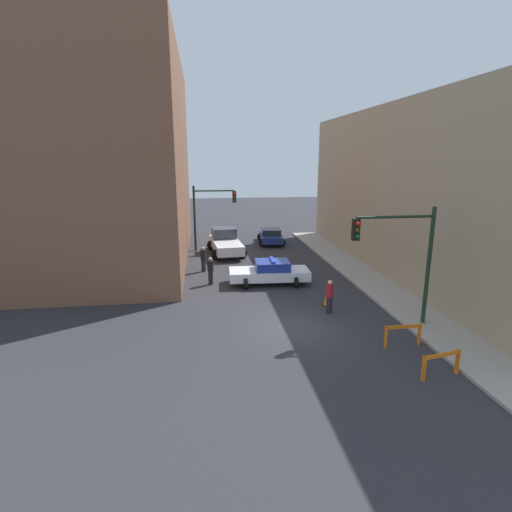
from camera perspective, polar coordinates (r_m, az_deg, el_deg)
ground_plane at (r=18.00m, az=5.16°, el=-10.16°), size 120.00×120.00×0.00m
sidewalk_right at (r=20.21m, az=22.76°, el=-8.31°), size 2.40×44.00×0.12m
building_corner_left at (r=31.13m, az=-23.59°, el=12.32°), size 14.00×20.00×14.21m
building_right at (r=29.60m, az=28.11°, el=8.27°), size 12.00×28.00×10.54m
traffic_light_near at (r=18.12m, az=20.49°, el=0.93°), size 3.64×0.35×5.20m
traffic_light_far at (r=32.18m, az=-6.85°, el=6.73°), size 3.44×0.35×5.20m
police_car at (r=23.70m, az=2.00°, el=-2.31°), size 4.79×2.52×1.52m
white_truck at (r=31.32m, az=-4.38°, el=1.98°), size 2.95×5.56×1.90m
parked_car_near at (r=35.12m, az=2.14°, el=2.91°), size 2.50×4.43×1.31m
pedestrian_crossing at (r=23.68m, az=-6.52°, el=-2.06°), size 0.40×0.40×1.66m
pedestrian_corner at (r=26.45m, az=-7.54°, el=-0.41°), size 0.37×0.37×1.66m
pedestrian_sidewalk at (r=19.56m, az=10.47°, el=-5.65°), size 0.48×0.48×1.66m
barrier_front at (r=15.32m, az=24.96°, el=-13.42°), size 1.58×0.45×0.90m
barrier_mid at (r=17.08m, az=20.26°, el=-10.12°), size 1.60×0.21×0.90m
traffic_cone at (r=20.66m, az=9.99°, el=-6.16°), size 0.36×0.36×0.66m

